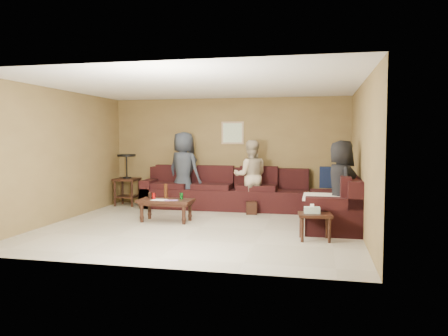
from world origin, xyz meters
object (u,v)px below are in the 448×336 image
object	(u,v)px
side_table_right	(314,217)
person_left	(184,170)
coffee_table	(166,203)
waste_bin	(251,208)
person_middle	(251,176)
person_right	(341,185)
end_table_left	(127,179)
sectional_sofa	(257,198)

from	to	relation	value
side_table_right	person_left	world-z (taller)	person_left
coffee_table	waste_bin	xyz separation A→B (m)	(1.47, 1.13, -0.23)
coffee_table	person_middle	xyz separation A→B (m)	(1.39, 1.50, 0.41)
waste_bin	person_right	xyz separation A→B (m)	(1.74, -1.19, 0.64)
coffee_table	side_table_right	xyz separation A→B (m)	(2.77, -0.95, 0.01)
end_table_left	waste_bin	size ratio (longest dim) A/B	4.62
waste_bin	person_left	xyz separation A→B (m)	(-1.63, 0.51, 0.73)
person_middle	person_left	bearing A→B (deg)	-15.94
waste_bin	person_middle	xyz separation A→B (m)	(-0.08, 0.38, 0.64)
waste_bin	coffee_table	bearing A→B (deg)	-142.53
side_table_right	waste_bin	bearing A→B (deg)	122.08
waste_bin	end_table_left	bearing A→B (deg)	169.40
sectional_sofa	side_table_right	size ratio (longest dim) A/B	8.24
end_table_left	person_right	size ratio (longest dim) A/B	0.78
side_table_right	waste_bin	size ratio (longest dim) A/B	2.17
sectional_sofa	person_middle	xyz separation A→B (m)	(-0.19, 0.34, 0.44)
sectional_sofa	person_middle	size ratio (longest dim) A/B	3.02
person_left	person_middle	distance (m)	1.56
side_table_right	sectional_sofa	bearing A→B (deg)	119.28
waste_bin	side_table_right	bearing A→B (deg)	-57.92
person_left	coffee_table	bearing A→B (deg)	118.55
waste_bin	person_left	distance (m)	1.85
sectional_sofa	person_right	world-z (taller)	person_right
person_right	person_middle	bearing A→B (deg)	33.86
waste_bin	person_left	size ratio (longest dim) A/B	0.15
person_right	waste_bin	bearing A→B (deg)	40.24
sectional_sofa	person_middle	world-z (taller)	person_middle
sectional_sofa	coffee_table	distance (m)	1.97
person_left	person_middle	world-z (taller)	person_left
side_table_right	person_middle	xyz separation A→B (m)	(-1.38, 2.45, 0.40)
side_table_right	person_right	bearing A→B (deg)	63.66
coffee_table	person_right	bearing A→B (deg)	-1.19
side_table_right	person_middle	size ratio (longest dim) A/B	0.37
sectional_sofa	person_left	distance (m)	1.88
end_table_left	person_left	distance (m)	1.44
person_right	coffee_table	bearing A→B (deg)	73.54
coffee_table	end_table_left	size ratio (longest dim) A/B	0.85
coffee_table	person_left	world-z (taller)	person_left
end_table_left	person_right	bearing A→B (deg)	-20.25
waste_bin	sectional_sofa	bearing A→B (deg)	18.23
waste_bin	person_right	world-z (taller)	person_right
side_table_right	person_right	size ratio (longest dim) A/B	0.36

